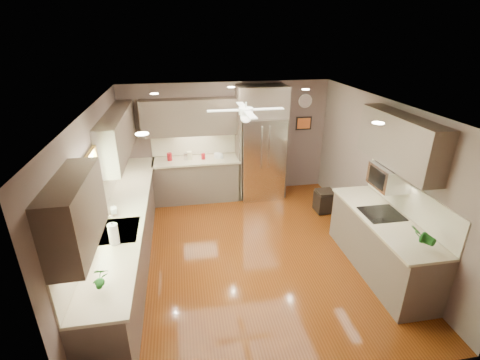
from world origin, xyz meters
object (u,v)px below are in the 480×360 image
object	(u,v)px
soap_bottle	(114,209)
potted_plant_right	(422,236)
canister_c	(190,155)
potted_plant_left	(99,277)
stool	(324,201)
canister_b	(186,157)
canister_a	(170,157)
refrigerator	(261,145)
paper_towel	(114,235)
bowl	(218,157)
microwave	(389,177)
canister_d	(203,156)

from	to	relation	value
soap_bottle	potted_plant_right	world-z (taller)	potted_plant_right
canister_c	soap_bottle	xyz separation A→B (m)	(-1.21, -2.24, -0.00)
potted_plant_left	stool	world-z (taller)	potted_plant_left
canister_b	canister_c	xyz separation A→B (m)	(0.07, 0.00, 0.02)
canister_a	refrigerator	bearing A→B (deg)	-1.82
soap_bottle	refrigerator	xyz separation A→B (m)	(2.76, 2.19, 0.16)
potted_plant_right	paper_towel	bearing A→B (deg)	169.01
bowl	stool	world-z (taller)	bowl
soap_bottle	stool	distance (m)	4.14
bowl	paper_towel	bearing A→B (deg)	-119.51
potted_plant_right	canister_a	bearing A→B (deg)	130.02
soap_bottle	refrigerator	distance (m)	3.53
potted_plant_left	potted_plant_right	xyz separation A→B (m)	(3.87, 0.13, 0.01)
potted_plant_left	soap_bottle	bearing A→B (deg)	93.75
canister_a	microwave	distance (m)	4.33
stool	microwave	bearing A→B (deg)	-83.30
bowl	soap_bottle	bearing A→B (deg)	-129.72
canister_b	soap_bottle	size ratio (longest dim) A/B	0.87
canister_b	canister_c	distance (m)	0.08
canister_d	refrigerator	xyz separation A→B (m)	(1.27, -0.03, 0.19)
potted_plant_left	canister_d	bearing A→B (deg)	70.38
canister_b	canister_c	bearing A→B (deg)	0.86
soap_bottle	stool	world-z (taller)	soap_bottle
potted_plant_left	paper_towel	xyz separation A→B (m)	(0.01, 0.88, -0.02)
bowl	microwave	distance (m)	3.58
soap_bottle	potted_plant_right	size ratio (longest dim) A/B	0.52
potted_plant_left	paper_towel	bearing A→B (deg)	89.07
canister_a	canister_b	xyz separation A→B (m)	(0.35, -0.01, -0.01)
canister_a	potted_plant_right	distance (m)	4.97
canister_c	stool	xyz separation A→B (m)	(2.68, -1.07, -0.79)
canister_d	paper_towel	size ratio (longest dim) A/B	0.40
potted_plant_right	microwave	xyz separation A→B (m)	(0.11, 1.04, 0.37)
canister_a	potted_plant_right	bearing A→B (deg)	-49.98
canister_c	canister_d	size ratio (longest dim) A/B	1.34
potted_plant_left	potted_plant_right	world-z (taller)	potted_plant_right
potted_plant_left	bowl	size ratio (longest dim) A/B	1.48
canister_d	microwave	size ratio (longest dim) A/B	0.23
potted_plant_right	refrigerator	bearing A→B (deg)	108.05
canister_a	microwave	xyz separation A→B (m)	(3.30, -2.77, 0.46)
canister_b	bowl	xyz separation A→B (m)	(0.69, -0.04, -0.04)
canister_a	canister_c	size ratio (longest dim) A/B	0.99
canister_a	bowl	size ratio (longest dim) A/B	0.79
canister_d	potted_plant_left	world-z (taller)	potted_plant_left
bowl	paper_towel	distance (m)	3.45
potted_plant_left	bowl	xyz separation A→B (m)	(1.71, 3.88, -0.13)
potted_plant_right	bowl	world-z (taller)	potted_plant_right
stool	paper_towel	distance (m)	4.34
canister_d	stool	distance (m)	2.72
canister_b	refrigerator	bearing A→B (deg)	-1.75
soap_bottle	refrigerator	size ratio (longest dim) A/B	0.07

